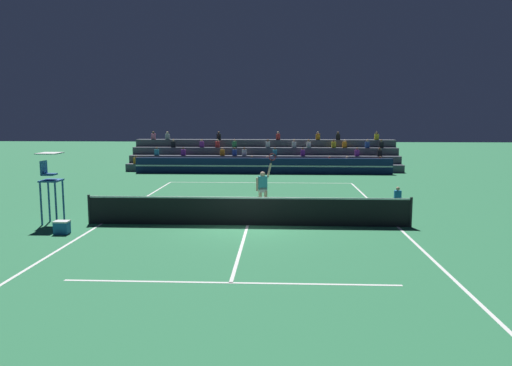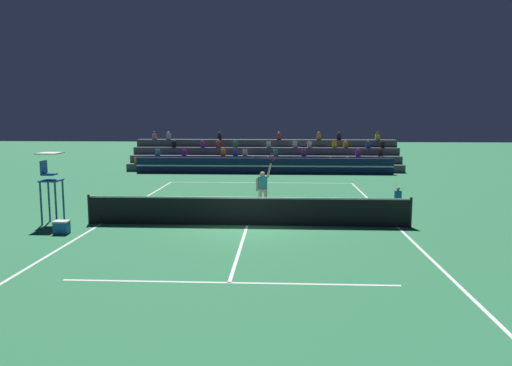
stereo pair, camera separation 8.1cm
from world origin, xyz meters
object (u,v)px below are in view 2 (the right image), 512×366
at_px(ball_kid_courtside, 398,198).
at_px(tennis_player, 263,189).
at_px(umpire_chair, 50,178).
at_px(tennis_ball, 342,198).
at_px(equipment_cooler, 62,227).

bearing_deg(ball_kid_courtside, tennis_player, -163.14).
xyz_separation_m(umpire_chair, tennis_player, (7.87, 2.68, -0.73)).
relative_size(tennis_ball, equipment_cooler, 0.14).
relative_size(ball_kid_courtside, tennis_player, 0.34).
xyz_separation_m(ball_kid_courtside, equipment_cooler, (-12.82, -6.13, -0.10)).
bearing_deg(umpire_chair, tennis_player, 18.82).
height_order(ball_kid_courtside, tennis_ball, ball_kid_courtside).
height_order(umpire_chair, tennis_player, umpire_chair).
distance_m(umpire_chair, tennis_ball, 13.25).
distance_m(tennis_ball, equipment_cooler, 13.08).
bearing_deg(umpire_chair, tennis_ball, 27.89).
relative_size(umpire_chair, ball_kid_courtside, 3.16).
distance_m(ball_kid_courtside, tennis_player, 6.35).
xyz_separation_m(tennis_player, equipment_cooler, (-6.78, -4.30, -0.76)).
bearing_deg(tennis_player, equipment_cooler, -147.62).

